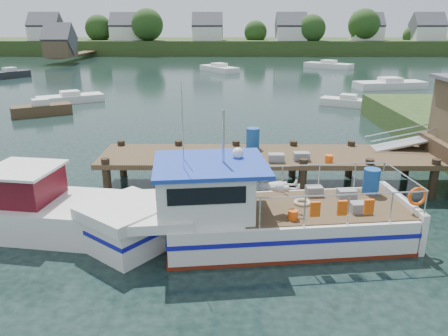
{
  "coord_description": "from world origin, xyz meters",
  "views": [
    {
      "loc": [
        -0.88,
        -16.99,
        6.5
      ],
      "look_at": [
        -1.0,
        -1.5,
        1.3
      ],
      "focal_mm": 35.0,
      "sensor_mm": 36.0,
      "label": 1
    }
  ],
  "objects_px": {
    "moored_rowboat": "(41,109)",
    "moored_far": "(328,65)",
    "moored_d": "(219,68)",
    "moored_b": "(348,102)",
    "work_boat": "(2,207)",
    "moored_a": "(70,98)",
    "moored_c": "(390,84)",
    "lobster_boat": "(246,216)",
    "dock": "(412,134)",
    "moored_e": "(10,74)"
  },
  "relations": [
    {
      "from": "moored_rowboat",
      "to": "moored_far",
      "type": "xyz_separation_m",
      "value": [
        28.48,
        34.31,
        -0.0
      ]
    },
    {
      "from": "moored_far",
      "to": "moored_d",
      "type": "xyz_separation_m",
      "value": [
        -16.03,
        -4.72,
        -0.01
      ]
    },
    {
      "from": "moored_far",
      "to": "moored_b",
      "type": "height_order",
      "value": "moored_far"
    },
    {
      "from": "work_boat",
      "to": "moored_far",
      "type": "distance_m",
      "value": 57.19
    },
    {
      "from": "work_boat",
      "to": "moored_a",
      "type": "height_order",
      "value": "work_boat"
    },
    {
      "from": "work_boat",
      "to": "moored_a",
      "type": "distance_m",
      "value": 24.35
    },
    {
      "from": "moored_d",
      "to": "moored_rowboat",
      "type": "bearing_deg",
      "value": -115.99
    },
    {
      "from": "moored_c",
      "to": "moored_d",
      "type": "distance_m",
      "value": 23.85
    },
    {
      "from": "lobster_boat",
      "to": "moored_rowboat",
      "type": "bearing_deg",
      "value": 119.69
    },
    {
      "from": "work_boat",
      "to": "moored_c",
      "type": "relative_size",
      "value": 1.13
    },
    {
      "from": "moored_b",
      "to": "moored_c",
      "type": "bearing_deg",
      "value": 48.15
    },
    {
      "from": "dock",
      "to": "moored_b",
      "type": "distance_m",
      "value": 18.46
    },
    {
      "from": "work_boat",
      "to": "moored_rowboat",
      "type": "xyz_separation_m",
      "value": [
        -6.18,
        18.35,
        -0.26
      ]
    },
    {
      "from": "moored_b",
      "to": "moored_d",
      "type": "height_order",
      "value": "moored_d"
    },
    {
      "from": "moored_far",
      "to": "moored_a",
      "type": "bearing_deg",
      "value": -112.42
    },
    {
      "from": "moored_far",
      "to": "moored_e",
      "type": "xyz_separation_m",
      "value": [
        -41.34,
        -12.06,
        0.03
      ]
    },
    {
      "from": "dock",
      "to": "moored_e",
      "type": "distance_m",
      "value": 49.99
    },
    {
      "from": "lobster_boat",
      "to": "moored_far",
      "type": "relative_size",
      "value": 1.49
    },
    {
      "from": "moored_a",
      "to": "moored_d",
      "type": "xyz_separation_m",
      "value": [
        12.15,
        24.32,
        0.06
      ]
    },
    {
      "from": "moored_far",
      "to": "moored_a",
      "type": "relative_size",
      "value": 1.27
    },
    {
      "from": "moored_a",
      "to": "moored_b",
      "type": "height_order",
      "value": "moored_a"
    },
    {
      "from": "moored_far",
      "to": "moored_b",
      "type": "xyz_separation_m",
      "value": [
        -5.1,
        -30.59,
        -0.08
      ]
    },
    {
      "from": "moored_a",
      "to": "work_boat",
      "type": "bearing_deg",
      "value": -86.74
    },
    {
      "from": "moored_rowboat",
      "to": "moored_c",
      "type": "relative_size",
      "value": 0.57
    },
    {
      "from": "moored_rowboat",
      "to": "moored_d",
      "type": "distance_m",
      "value": 32.11
    },
    {
      "from": "moored_a",
      "to": "moored_rowboat",
      "type": "bearing_deg",
      "value": -104.05
    },
    {
      "from": "moored_b",
      "to": "moored_a",
      "type": "bearing_deg",
      "value": 168.82
    },
    {
      "from": "moored_far",
      "to": "moored_e",
      "type": "relative_size",
      "value": 1.5
    },
    {
      "from": "dock",
      "to": "moored_a",
      "type": "xyz_separation_m",
      "value": [
        -20.69,
        19.77,
        -1.88
      ]
    },
    {
      "from": "moored_rowboat",
      "to": "moored_far",
      "type": "height_order",
      "value": "moored_rowboat"
    },
    {
      "from": "work_boat",
      "to": "moored_d",
      "type": "xyz_separation_m",
      "value": [
        6.28,
        47.94,
        -0.28
      ]
    },
    {
      "from": "lobster_boat",
      "to": "moored_b",
      "type": "bearing_deg",
      "value": 61.74
    },
    {
      "from": "moored_a",
      "to": "moored_c",
      "type": "xyz_separation_m",
      "value": [
        29.95,
        8.43,
        0.05
      ]
    },
    {
      "from": "dock",
      "to": "work_boat",
      "type": "bearing_deg",
      "value": -165.42
    },
    {
      "from": "moored_rowboat",
      "to": "moored_a",
      "type": "distance_m",
      "value": 5.29
    },
    {
      "from": "moored_rowboat",
      "to": "moored_e",
      "type": "distance_m",
      "value": 25.7
    },
    {
      "from": "moored_rowboat",
      "to": "lobster_boat",
      "type": "bearing_deg",
      "value": -53.32
    },
    {
      "from": "moored_c",
      "to": "lobster_boat",
      "type": "bearing_deg",
      "value": -117.04
    },
    {
      "from": "moored_far",
      "to": "work_boat",
      "type": "bearing_deg",
      "value": -91.23
    },
    {
      "from": "lobster_boat",
      "to": "moored_a",
      "type": "bearing_deg",
      "value": 112.84
    },
    {
      "from": "moored_far",
      "to": "dock",
      "type": "bearing_deg",
      "value": -76.99
    },
    {
      "from": "work_boat",
      "to": "moored_far",
      "type": "height_order",
      "value": "work_boat"
    },
    {
      "from": "work_boat",
      "to": "moored_c",
      "type": "xyz_separation_m",
      "value": [
        24.08,
        32.06,
        -0.28
      ]
    },
    {
      "from": "moored_rowboat",
      "to": "moored_a",
      "type": "height_order",
      "value": "moored_rowboat"
    },
    {
      "from": "moored_a",
      "to": "moored_far",
      "type": "bearing_deg",
      "value": 35.17
    },
    {
      "from": "moored_rowboat",
      "to": "moored_e",
      "type": "relative_size",
      "value": 0.92
    },
    {
      "from": "lobster_boat",
      "to": "moored_far",
      "type": "distance_m",
      "value": 55.55
    },
    {
      "from": "dock",
      "to": "moored_far",
      "type": "xyz_separation_m",
      "value": [
        7.48,
        48.8,
        -1.8
      ]
    },
    {
      "from": "moored_d",
      "to": "moored_c",
      "type": "bearing_deg",
      "value": -44.91
    },
    {
      "from": "lobster_boat",
      "to": "moored_d",
      "type": "relative_size",
      "value": 1.51
    }
  ]
}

